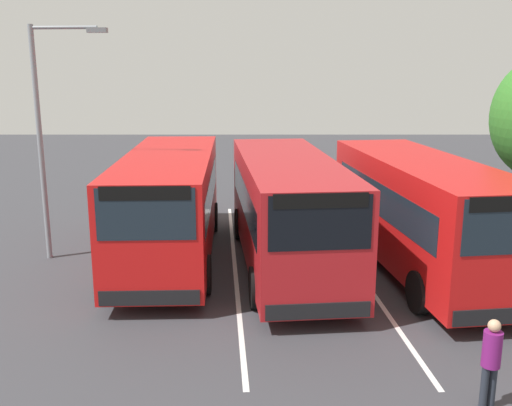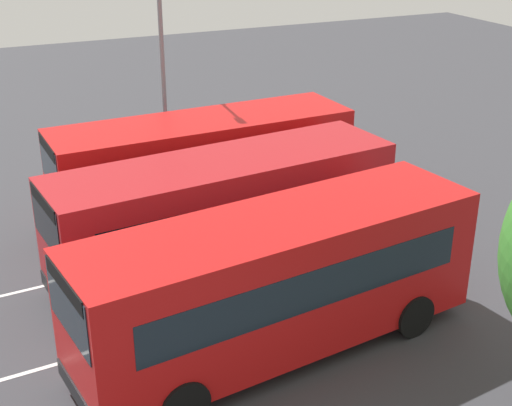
% 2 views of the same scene
% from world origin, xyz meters
% --- Properties ---
extents(ground_plane, '(68.68, 68.68, 0.00)m').
position_xyz_m(ground_plane, '(0.00, 0.00, 0.00)').
color(ground_plane, '#38383D').
extents(bus_far_left, '(9.33, 2.93, 3.22)m').
position_xyz_m(bus_far_left, '(-0.62, -3.75, 1.78)').
color(bus_far_left, red).
rests_on(bus_far_left, ground).
extents(bus_center_left, '(9.44, 3.40, 3.22)m').
position_xyz_m(bus_center_left, '(0.13, -0.23, 1.78)').
color(bus_center_left, '#AD191E').
rests_on(bus_center_left, ground).
extents(bus_center_right, '(9.48, 3.66, 3.22)m').
position_xyz_m(bus_center_right, '(0.41, 3.58, 1.78)').
color(bus_center_right, red).
rests_on(bus_center_right, ground).
extents(pedestrian, '(0.39, 0.39, 1.65)m').
position_xyz_m(pedestrian, '(7.46, 2.85, 0.97)').
color(pedestrian, '#232833').
rests_on(pedestrian, ground).
extents(street_lamp, '(0.37, 2.30, 6.94)m').
position_xyz_m(street_lamp, '(-0.64, -7.30, 4.02)').
color(street_lamp, gray).
rests_on(street_lamp, ground).
extents(lane_stripe_outer_left, '(13.94, 1.04, 0.01)m').
position_xyz_m(lane_stripe_outer_left, '(0.00, -1.78, 0.00)').
color(lane_stripe_outer_left, silver).
rests_on(lane_stripe_outer_left, ground).
extents(lane_stripe_inner_left, '(13.94, 1.04, 0.01)m').
position_xyz_m(lane_stripe_inner_left, '(0.00, 1.78, 0.00)').
color(lane_stripe_inner_left, silver).
rests_on(lane_stripe_inner_left, ground).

